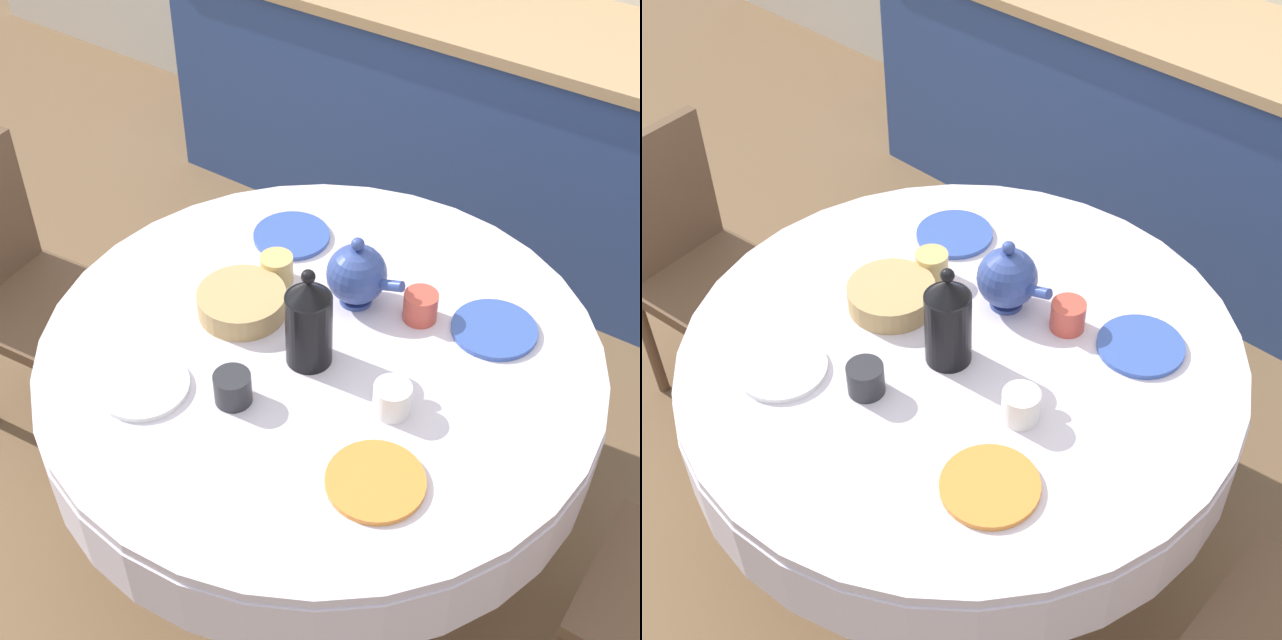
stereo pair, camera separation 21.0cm
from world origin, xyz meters
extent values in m
plane|color=brown|center=(0.00, 0.00, 0.00)|extent=(12.00, 12.00, 0.00)
cube|color=#2D4784|center=(0.00, 1.55, 0.44)|extent=(3.20, 0.60, 0.89)
cube|color=tan|center=(0.00, 1.55, 0.91)|extent=(3.24, 0.64, 0.04)
cylinder|color=brown|center=(0.00, 0.00, 0.02)|extent=(0.44, 0.44, 0.04)
cylinder|color=brown|center=(0.00, 0.00, 0.28)|extent=(0.11, 0.11, 0.48)
cylinder|color=silver|center=(0.00, 0.00, 0.61)|extent=(1.38, 1.38, 0.18)
cylinder|color=silver|center=(0.00, 0.00, 0.71)|extent=(1.37, 1.37, 0.03)
cylinder|color=brown|center=(0.78, 0.19, 0.21)|extent=(0.04, 0.04, 0.42)
cube|color=brown|center=(-0.95, -0.10, 0.44)|extent=(0.44, 0.44, 0.04)
cylinder|color=brown|center=(-0.79, 0.09, 0.21)|extent=(0.04, 0.04, 0.42)
cylinder|color=brown|center=(-0.76, -0.26, 0.21)|extent=(0.04, 0.04, 0.42)
cylinder|color=brown|center=(-1.14, 0.05, 0.21)|extent=(0.04, 0.04, 0.42)
cylinder|color=white|center=(-0.25, -0.35, 0.73)|extent=(0.21, 0.21, 0.01)
cylinder|color=#28282D|center=(-0.06, -0.26, 0.77)|extent=(0.09, 0.09, 0.08)
cylinder|color=orange|center=(0.33, -0.28, 0.73)|extent=(0.21, 0.21, 0.01)
cylinder|color=white|center=(0.25, -0.08, 0.77)|extent=(0.09, 0.09, 0.08)
cylinder|color=#3856AD|center=(-0.31, 0.30, 0.73)|extent=(0.21, 0.21, 0.01)
cylinder|color=#DBB766|center=(-0.23, 0.13, 0.77)|extent=(0.09, 0.09, 0.08)
cylinder|color=#3856AD|center=(0.33, 0.28, 0.73)|extent=(0.21, 0.21, 0.01)
cylinder|color=#CC4C3D|center=(0.15, 0.22, 0.77)|extent=(0.09, 0.09, 0.08)
cylinder|color=black|center=(0.01, -0.05, 0.82)|extent=(0.11, 0.11, 0.19)
cone|color=black|center=(0.01, -0.05, 0.94)|extent=(0.10, 0.10, 0.04)
sphere|color=black|center=(0.01, -0.05, 0.98)|extent=(0.03, 0.03, 0.03)
cylinder|color=#33478E|center=(-0.02, 0.18, 0.73)|extent=(0.08, 0.08, 0.01)
sphere|color=#33478E|center=(-0.02, 0.18, 0.82)|extent=(0.15, 0.15, 0.15)
cylinder|color=#33478E|center=(0.07, 0.18, 0.82)|extent=(0.09, 0.03, 0.05)
sphere|color=#33478E|center=(-0.02, 0.18, 0.91)|extent=(0.03, 0.03, 0.03)
cylinder|color=tan|center=(-0.23, -0.01, 0.76)|extent=(0.22, 0.22, 0.06)
camera|label=1|loc=(0.88, -1.27, 2.23)|focal=50.00mm
camera|label=2|loc=(1.04, -1.14, 2.23)|focal=50.00mm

